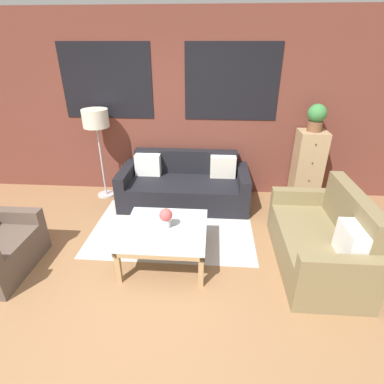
{
  "coord_description": "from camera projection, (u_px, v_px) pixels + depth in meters",
  "views": [
    {
      "loc": [
        0.7,
        -2.33,
        2.33
      ],
      "look_at": [
        0.44,
        1.22,
        0.55
      ],
      "focal_mm": 28.0,
      "sensor_mm": 36.0,
      "label": 1
    }
  ],
  "objects": [
    {
      "name": "ground_plane",
      "position": [
        142.0,
        288.0,
        3.17
      ],
      "size": [
        16.0,
        16.0,
        0.0
      ],
      "primitive_type": "plane",
      "color": "#8E6642"
    },
    {
      "name": "wall_back_brick",
      "position": [
        170.0,
        108.0,
        4.71
      ],
      "size": [
        8.4,
        0.09,
        2.8
      ],
      "color": "brown",
      "rests_on": "ground_plane"
    },
    {
      "name": "rug",
      "position": [
        173.0,
        228.0,
        4.2
      ],
      "size": [
        2.2,
        1.51,
        0.0
      ],
      "color": "#BCB7B2",
      "rests_on": "ground_plane"
    },
    {
      "name": "couch_dark",
      "position": [
        184.0,
        186.0,
        4.77
      ],
      "size": [
        1.98,
        0.88,
        0.78
      ],
      "color": "black",
      "rests_on": "ground_plane"
    },
    {
      "name": "settee_vintage",
      "position": [
        321.0,
        242.0,
        3.39
      ],
      "size": [
        0.8,
        1.53,
        0.92
      ],
      "color": "olive",
      "rests_on": "ground_plane"
    },
    {
      "name": "coffee_table",
      "position": [
        165.0,
        233.0,
        3.47
      ],
      "size": [
        0.96,
        0.96,
        0.41
      ],
      "color": "silver",
      "rests_on": "ground_plane"
    },
    {
      "name": "floor_lamp",
      "position": [
        96.0,
        122.0,
        4.56
      ],
      "size": [
        0.39,
        0.39,
        1.44
      ],
      "color": "#B2B2B7",
      "rests_on": "ground_plane"
    },
    {
      "name": "drawer_cabinet",
      "position": [
        307.0,
        167.0,
        4.7
      ],
      "size": [
        0.42,
        0.4,
        1.15
      ],
      "color": "tan",
      "rests_on": "ground_plane"
    },
    {
      "name": "potted_plant",
      "position": [
        317.0,
        117.0,
        4.35
      ],
      "size": [
        0.27,
        0.27,
        0.4
      ],
      "color": "brown",
      "rests_on": "drawer_cabinet"
    },
    {
      "name": "flower_vase",
      "position": [
        166.0,
        217.0,
        3.41
      ],
      "size": [
        0.15,
        0.15,
        0.24
      ],
      "color": "silver",
      "rests_on": "coffee_table"
    }
  ]
}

